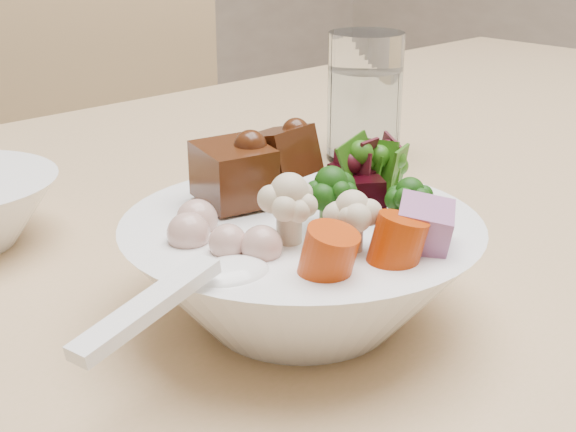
{
  "coord_description": "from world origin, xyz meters",
  "views": [
    {
      "loc": [
        -0.75,
        -0.54,
        1.09
      ],
      "look_at": [
        -0.44,
        -0.15,
        0.89
      ],
      "focal_mm": 50.0,
      "sensor_mm": 36.0,
      "label": 1
    }
  ],
  "objects_px": {
    "food_bowl": "(302,261)",
    "water_glass": "(364,102)",
    "dining_table": "(398,260)",
    "chair_far": "(135,215)"
  },
  "relations": [
    {
      "from": "food_bowl",
      "to": "water_glass",
      "type": "bearing_deg",
      "value": 40.73
    },
    {
      "from": "dining_table",
      "to": "water_glass",
      "type": "bearing_deg",
      "value": 67.09
    },
    {
      "from": "dining_table",
      "to": "chair_far",
      "type": "height_order",
      "value": "chair_far"
    },
    {
      "from": "dining_table",
      "to": "water_glass",
      "type": "distance_m",
      "value": 0.17
    },
    {
      "from": "chair_far",
      "to": "water_glass",
      "type": "relative_size",
      "value": 7.03
    },
    {
      "from": "dining_table",
      "to": "chair_far",
      "type": "bearing_deg",
      "value": 77.65
    },
    {
      "from": "dining_table",
      "to": "chair_far",
      "type": "relative_size",
      "value": 1.94
    },
    {
      "from": "food_bowl",
      "to": "chair_far",
      "type": "bearing_deg",
      "value": 69.71
    },
    {
      "from": "food_bowl",
      "to": "water_glass",
      "type": "height_order",
      "value": "water_glass"
    },
    {
      "from": "dining_table",
      "to": "water_glass",
      "type": "height_order",
      "value": "water_glass"
    }
  ]
}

